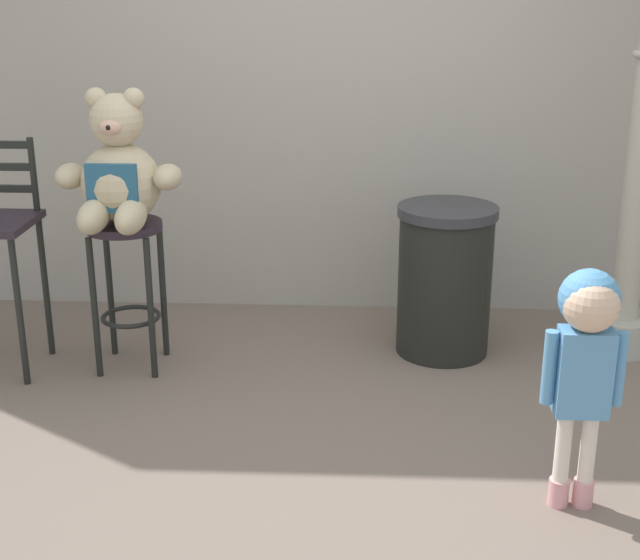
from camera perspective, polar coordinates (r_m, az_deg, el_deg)
ground_plane at (r=3.67m, az=-0.20°, el=-11.55°), size 24.00×24.00×0.00m
bar_stool_with_teddy at (r=4.42m, az=-12.29°, el=0.89°), size 0.36×0.36×0.75m
teddy_bear at (r=4.27m, az=-12.82°, el=6.61°), size 0.59×0.53×0.64m
child_walking at (r=3.24m, az=16.75°, el=-3.67°), size 0.29×0.23×0.91m
trash_bin at (r=4.57m, az=8.01°, el=0.01°), size 0.50×0.50×0.78m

